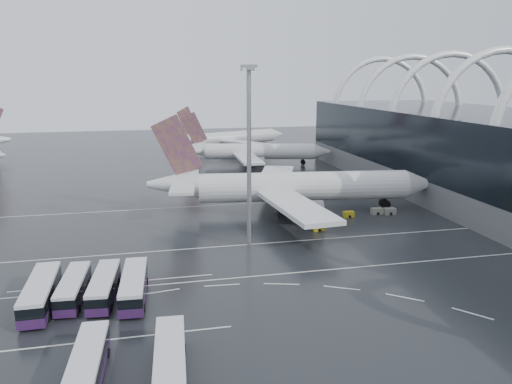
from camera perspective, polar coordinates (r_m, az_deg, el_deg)
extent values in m
plane|color=black|center=(76.44, 2.52, -8.78)|extent=(420.00, 420.00, 0.00)
torus|color=white|center=(123.72, 25.94, 6.94)|extent=(33.80, 1.80, 33.80)
torus|color=white|center=(139.04, 21.08, 7.91)|extent=(33.80, 1.80, 33.80)
torus|color=white|center=(155.17, 17.20, 8.65)|extent=(33.80, 1.80, 33.80)
torus|color=white|center=(171.89, 14.04, 9.22)|extent=(33.80, 1.80, 33.80)
cube|color=silver|center=(74.65, 2.92, -9.33)|extent=(120.00, 0.25, 0.01)
cube|color=silver|center=(87.34, 0.44, -5.92)|extent=(120.00, 0.25, 0.01)
cube|color=silver|center=(113.65, -2.77, -1.43)|extent=(120.00, 0.25, 0.01)
cube|color=silver|center=(59.85, -16.73, -15.89)|extent=(28.00, 0.25, 0.01)
cube|color=silver|center=(74.26, -15.95, -9.97)|extent=(28.00, 0.25, 0.01)
cylinder|color=silver|center=(107.30, 5.50, 0.66)|extent=(45.18, 11.70, 6.22)
cone|color=silver|center=(114.95, 18.12, 0.89)|extent=(7.15, 6.96, 6.22)
cone|color=silver|center=(105.35, -9.46, 0.90)|extent=(11.40, 7.49, 6.22)
cube|color=#51196C|center=(103.93, -9.03, 5.19)|extent=(10.32, 1.91, 13.17)
cube|color=silver|center=(105.23, -8.30, 0.93)|extent=(7.17, 19.74, 0.54)
cube|color=silver|center=(93.87, 4.48, -1.53)|extent=(9.76, 27.33, 0.86)
cube|color=silver|center=(119.66, 2.26, 1.69)|extent=(15.86, 27.77, 0.86)
cylinder|color=slate|center=(98.51, 5.93, -2.02)|extent=(6.30, 4.34, 3.64)
cylinder|color=slate|center=(116.92, 4.06, 0.43)|extent=(6.30, 4.34, 3.64)
cube|color=black|center=(107.57, 3.21, -1.62)|extent=(13.61, 8.40, 2.36)
cylinder|color=silver|center=(163.64, 0.42, 4.67)|extent=(35.77, 13.29, 5.12)
cone|color=silver|center=(164.78, 7.56, 4.61)|extent=(6.34, 6.21, 5.12)
cone|color=silver|center=(165.15, -7.33, 4.95)|extent=(9.77, 7.04, 5.12)
cube|color=#51196C|center=(164.25, -7.09, 7.20)|extent=(8.38, 2.50, 10.84)
cube|color=silver|center=(164.92, -6.72, 4.95)|extent=(7.57, 16.36, 0.44)
cube|color=silver|center=(152.89, -0.93, 3.87)|extent=(6.76, 22.20, 0.71)
cube|color=silver|center=(174.68, -0.72, 5.03)|extent=(15.07, 22.56, 0.71)
cylinder|color=slate|center=(156.14, 0.08, 3.47)|extent=(5.42, 4.05, 3.00)
cylinder|color=slate|center=(171.81, 0.14, 4.36)|extent=(5.42, 4.05, 3.00)
cube|color=black|center=(164.25, -0.81, 3.45)|extent=(11.61, 7.96, 1.94)
cylinder|color=silver|center=(200.28, -2.32, 6.23)|extent=(34.42, 17.83, 5.22)
cone|color=silver|center=(211.66, 2.34, 6.60)|extent=(6.95, 6.85, 5.22)
cone|color=silver|center=(189.46, -7.98, 6.00)|extent=(10.29, 8.19, 5.22)
cube|color=#51196C|center=(189.17, -7.80, 8.02)|extent=(8.25, 3.72, 11.06)
cube|color=silver|center=(190.27, -7.50, 6.04)|extent=(9.77, 16.54, 0.45)
cube|color=silver|center=(189.03, -1.41, 5.66)|extent=(17.74, 22.20, 0.72)
cube|color=silver|center=(208.09, -4.82, 6.30)|extent=(10.03, 23.24, 0.72)
cylinder|color=slate|center=(193.32, -1.25, 5.35)|extent=(5.73, 4.68, 3.06)
cylinder|color=slate|center=(206.94, -3.72, 5.83)|extent=(5.73, 4.68, 3.06)
cube|color=black|center=(198.87, -3.19, 5.13)|extent=(12.16, 9.35, 1.98)
cube|color=#30143F|center=(69.92, -23.33, -11.20)|extent=(3.22, 13.82, 1.17)
cube|color=black|center=(69.43, -23.42, -10.24)|extent=(3.28, 13.54, 1.38)
cube|color=silver|center=(69.09, -23.49, -9.53)|extent=(3.22, 13.82, 0.48)
cylinder|color=black|center=(65.88, -22.64, -13.06)|extent=(0.38, 1.06, 1.06)
cylinder|color=black|center=(66.46, -25.21, -13.08)|extent=(0.38, 1.06, 1.06)
cylinder|color=black|center=(73.84, -21.58, -10.10)|extent=(0.38, 1.06, 1.06)
cylinder|color=black|center=(74.35, -23.87, -10.15)|extent=(0.38, 1.06, 1.06)
cube|color=#30143F|center=(70.53, -20.11, -10.81)|extent=(3.40, 12.20, 1.02)
cube|color=black|center=(70.10, -20.19, -9.97)|extent=(3.44, 11.97, 1.21)
cube|color=silver|center=(69.80, -20.24, -9.36)|extent=(3.40, 12.20, 0.42)
cylinder|color=black|center=(66.98, -19.58, -12.42)|extent=(0.38, 0.95, 0.93)
cylinder|color=black|center=(67.51, -21.79, -12.40)|extent=(0.38, 0.95, 0.93)
cylinder|color=black|center=(73.93, -18.55, -9.87)|extent=(0.38, 0.95, 0.93)
cylinder|color=black|center=(74.41, -20.54, -9.88)|extent=(0.38, 0.95, 0.93)
cube|color=#30143F|center=(69.68, -16.94, -10.84)|extent=(3.75, 12.62, 1.05)
cube|color=black|center=(69.23, -17.01, -9.97)|extent=(3.78, 12.37, 1.24)
cube|color=silver|center=(68.91, -17.05, -9.33)|extent=(3.75, 12.62, 0.43)
cylinder|color=black|center=(66.05, -16.26, -12.53)|extent=(0.41, 0.98, 0.96)
cylinder|color=black|center=(66.49, -18.59, -12.52)|extent=(0.41, 0.98, 0.96)
cylinder|color=black|center=(73.25, -15.42, -9.86)|extent=(0.41, 0.98, 0.96)
cylinder|color=black|center=(73.65, -17.51, -9.87)|extent=(0.41, 0.98, 0.96)
cube|color=#30143F|center=(68.60, -13.75, -10.98)|extent=(3.62, 13.24, 1.11)
cube|color=black|center=(68.13, -13.80, -10.05)|extent=(3.67, 12.99, 1.31)
cube|color=silver|center=(67.79, -13.84, -9.36)|extent=(3.62, 13.24, 0.45)
cylinder|color=black|center=(64.87, -12.71, -12.77)|extent=(0.41, 1.03, 1.01)
cylinder|color=black|center=(65.11, -15.24, -12.82)|extent=(0.41, 1.03, 1.01)
cylinder|color=black|center=(72.51, -12.39, -9.90)|extent=(0.41, 1.03, 1.01)
cylinder|color=black|center=(72.73, -14.63, -9.96)|extent=(0.41, 1.03, 1.01)
cube|color=#30143F|center=(53.11, -18.63, -18.97)|extent=(3.38, 12.49, 1.05)
cube|color=black|center=(52.52, -18.73, -17.91)|extent=(3.42, 12.25, 1.24)
cube|color=silver|center=(52.11, -18.80, -17.12)|extent=(3.38, 12.49, 0.43)
cylinder|color=black|center=(56.47, -16.60, -17.20)|extent=(0.38, 0.97, 0.95)
cylinder|color=black|center=(56.87, -19.38, -17.18)|extent=(0.38, 0.97, 0.95)
cube|color=#30143F|center=(51.71, -9.75, -19.31)|extent=(3.71, 13.15, 1.10)
cube|color=black|center=(51.08, -9.80, -18.18)|extent=(3.75, 12.89, 1.30)
cube|color=silver|center=(50.63, -9.84, -17.33)|extent=(3.71, 13.15, 0.45)
cylinder|color=black|center=(55.45, -8.20, -17.32)|extent=(0.41, 1.02, 1.00)
cylinder|color=black|center=(55.52, -11.21, -17.41)|extent=(0.41, 1.02, 1.00)
cylinder|color=gray|center=(83.12, -0.81, 3.61)|extent=(0.74, 0.74, 29.54)
cube|color=gray|center=(82.00, -0.84, 14.07)|extent=(2.32, 2.32, 0.84)
cube|color=white|center=(81.99, -0.84, 13.84)|extent=(2.11, 2.11, 0.42)
cube|color=#AC9616|center=(105.11, 10.54, -2.51)|extent=(2.18, 1.29, 1.19)
cube|color=slate|center=(108.49, 13.64, -2.14)|extent=(2.42, 1.43, 1.32)
cube|color=#AC9616|center=(95.08, 7.16, -4.07)|extent=(2.11, 1.25, 1.15)
cube|color=slate|center=(109.03, 15.02, -2.13)|extent=(2.46, 1.46, 1.34)
cube|color=#AC9616|center=(111.03, 5.31, -1.51)|extent=(2.15, 1.27, 1.17)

